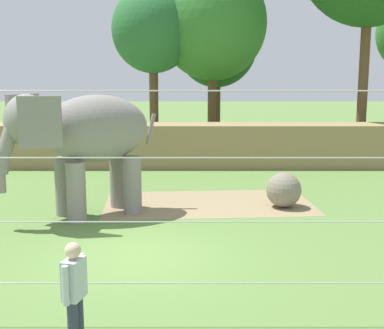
# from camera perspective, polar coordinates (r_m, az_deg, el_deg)

# --- Properties ---
(ground_plane) EXTENTS (120.00, 120.00, 0.00)m
(ground_plane) POSITION_cam_1_polar(r_m,az_deg,el_deg) (11.63, -6.27, -9.73)
(ground_plane) COLOR #5B7F3D
(dirt_patch) EXTENTS (6.40, 3.76, 0.01)m
(dirt_patch) POSITION_cam_1_polar(r_m,az_deg,el_deg) (15.95, 1.62, -4.19)
(dirt_patch) COLOR #937F5B
(dirt_patch) RESTS_ON ground
(embankment_wall) EXTENTS (36.00, 1.80, 1.77)m
(embankment_wall) POSITION_cam_1_polar(r_m,az_deg,el_deg) (22.11, -3.34, 2.11)
(embankment_wall) COLOR #997F56
(embankment_wall) RESTS_ON ground
(elephant) EXTENTS (4.07, 3.36, 3.37)m
(elephant) POSITION_cam_1_polar(r_m,az_deg,el_deg) (14.45, -11.69, 3.12)
(elephant) COLOR gray
(elephant) RESTS_ON ground
(enrichment_ball) EXTENTS (1.03, 1.03, 1.03)m
(enrichment_ball) POSITION_cam_1_polar(r_m,az_deg,el_deg) (15.62, 9.70, -2.72)
(enrichment_ball) COLOR gray
(enrichment_ball) RESTS_ON ground
(cable_fence) EXTENTS (12.17, 0.23, 3.79)m
(cable_fence) POSITION_cam_1_polar(r_m,az_deg,el_deg) (8.07, -8.89, -4.51)
(cable_fence) COLOR brown
(cable_fence) RESTS_ON ground
(zookeeper) EXTENTS (0.30, 0.59, 1.67)m
(zookeeper) POSITION_cam_1_polar(r_m,az_deg,el_deg) (7.54, -12.74, -13.63)
(zookeeper) COLOR #33384C
(zookeeper) RESTS_ON ground
(tree_far_left) EXTENTS (4.26, 4.26, 7.56)m
(tree_far_left) POSITION_cam_1_polar(r_m,az_deg,el_deg) (28.38, 2.50, 12.78)
(tree_far_left) COLOR brown
(tree_far_left) RESTS_ON ground
(tree_left_of_centre) EXTENTS (5.34, 5.34, 9.08)m
(tree_left_of_centre) POSITION_cam_1_polar(r_m,az_deg,el_deg) (26.90, 2.05, 14.99)
(tree_left_of_centre) COLOR brown
(tree_left_of_centre) RESTS_ON ground
(tree_far_right) EXTENTS (3.99, 3.99, 8.02)m
(tree_far_right) POSITION_cam_1_polar(r_m,az_deg,el_deg) (26.33, -4.42, 14.26)
(tree_far_right) COLOR brown
(tree_far_right) RESTS_ON ground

